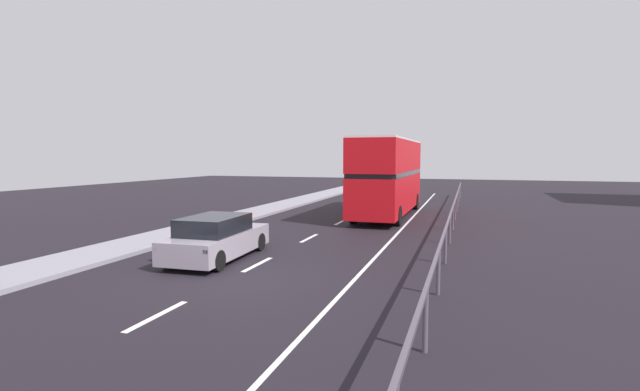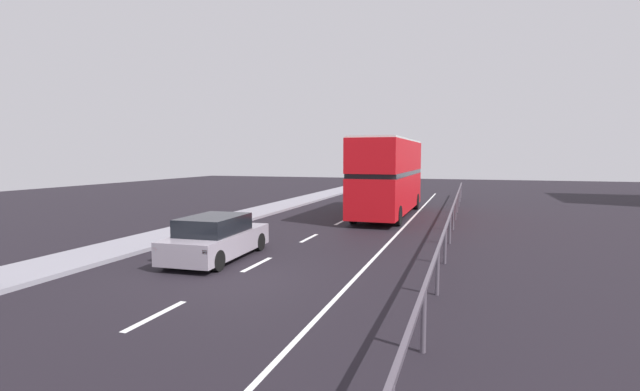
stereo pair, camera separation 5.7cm
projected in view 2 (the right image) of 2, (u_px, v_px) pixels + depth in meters
name	position (u px, v px, depth m)	size (l,w,h in m)	color
ground_plane	(229.00, 280.00, 12.84)	(74.01, 120.00, 0.10)	black
near_sidewalk_kerb	(69.00, 262.00, 14.61)	(2.36, 80.00, 0.14)	gray
lane_paint_markings	(368.00, 235.00, 19.92)	(3.48, 46.00, 0.01)	silver
bridge_side_railing	(452.00, 215.00, 19.52)	(0.10, 42.00, 1.16)	#504853
double_decker_bus_red	(389.00, 175.00, 26.16)	(2.59, 10.48, 4.38)	red
hatchback_car_near	(216.00, 238.00, 15.26)	(2.03, 4.60, 1.46)	gray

